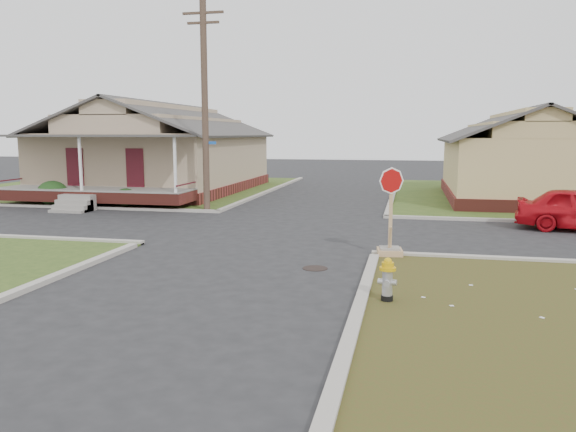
# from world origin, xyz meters

# --- Properties ---
(ground) EXTENTS (120.00, 120.00, 0.00)m
(ground) POSITION_xyz_m (0.00, 0.00, 0.00)
(ground) COLOR #242426
(ground) RESTS_ON ground
(verge_far_left) EXTENTS (19.00, 19.00, 0.05)m
(verge_far_left) POSITION_xyz_m (-13.00, 18.00, 0.03)
(verge_far_left) COLOR #324B1B
(verge_far_left) RESTS_ON ground
(curbs) EXTENTS (80.00, 40.00, 0.12)m
(curbs) POSITION_xyz_m (0.00, 5.00, 0.00)
(curbs) COLOR #ACA69B
(curbs) RESTS_ON ground
(manhole) EXTENTS (0.64, 0.64, 0.01)m
(manhole) POSITION_xyz_m (2.20, -0.50, 0.01)
(manhole) COLOR black
(manhole) RESTS_ON ground
(corner_house) EXTENTS (10.10, 15.50, 5.30)m
(corner_house) POSITION_xyz_m (-10.00, 16.68, 2.28)
(corner_house) COLOR maroon
(corner_house) RESTS_ON ground
(side_house_yellow) EXTENTS (7.60, 11.60, 4.70)m
(side_house_yellow) POSITION_xyz_m (10.00, 16.50, 2.19)
(side_house_yellow) COLOR maroon
(side_house_yellow) RESTS_ON ground
(utility_pole) EXTENTS (1.80, 0.28, 9.00)m
(utility_pole) POSITION_xyz_m (-4.20, 8.90, 4.66)
(utility_pole) COLOR #463328
(utility_pole) RESTS_ON ground
(fire_hydrant) EXTENTS (0.33, 0.33, 0.89)m
(fire_hydrant) POSITION_xyz_m (4.10, -3.08, 0.54)
(fire_hydrant) COLOR black
(fire_hydrant) RESTS_ON ground
(stop_sign) EXTENTS (0.69, 0.67, 2.44)m
(stop_sign) POSITION_xyz_m (3.99, 1.34, 0.58)
(stop_sign) COLOR tan
(stop_sign) RESTS_ON ground
(hedge_left) EXTENTS (1.47, 1.21, 1.13)m
(hedge_left) POSITION_xyz_m (-12.04, 9.22, 0.61)
(hedge_left) COLOR #183D16
(hedge_left) RESTS_ON verge_far_left
(hedge_right) EXTENTS (1.23, 1.01, 0.94)m
(hedge_right) POSITION_xyz_m (-8.19, 9.10, 0.52)
(hedge_right) COLOR #183D16
(hedge_right) RESTS_ON verge_far_left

